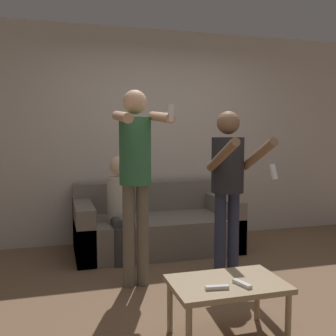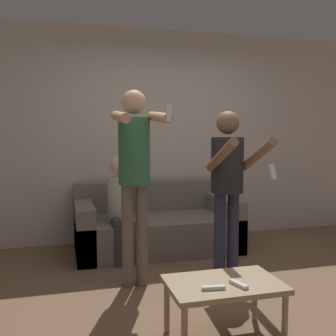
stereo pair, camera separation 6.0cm
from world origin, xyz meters
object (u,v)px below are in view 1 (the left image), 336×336
person_standing_right (229,175)px  remote_near (217,288)px  person_standing_left (136,165)px  coffee_table (227,288)px  remote_far (242,284)px  person_seated (120,204)px  couch (155,227)px

person_standing_right → remote_near: bearing=-117.5°
person_standing_left → coffee_table: bearing=-69.5°
coffee_table → remote_far: bearing=-55.7°
remote_far → person_standing_left: bearing=111.7°
coffee_table → person_seated: bearing=102.1°
couch → person_standing_left: 1.43m
person_standing_right → couch: bearing=112.6°
person_standing_right → coffee_table: person_standing_right is taller
person_standing_right → remote_near: size_ratio=10.37×
coffee_table → remote_near: size_ratio=4.92×
coffee_table → remote_near: remote_near is taller
person_standing_left → coffee_table: 1.36m
person_standing_left → person_seated: 0.96m
person_standing_left → remote_near: 1.39m
couch → person_seated: person_seated is taller
person_standing_left → person_standing_right: (0.89, 0.00, -0.11)m
couch → coffee_table: size_ratio=2.50×
couch → person_seated: bearing=-151.9°
person_standing_right → person_seated: (-0.90, 0.83, -0.37)m
person_standing_right → person_seated: size_ratio=1.40×
coffee_table → person_standing_left: bearing=110.5°
person_seated → coffee_table: 1.96m
person_seated → remote_far: 2.06m
remote_near → remote_far: bearing=3.6°
coffee_table → remote_near: 0.17m
coffee_table → remote_far: size_ratio=4.91×
coffee_table → couch: bearing=88.7°
couch → person_seated: size_ratio=1.66×
person_standing_right → remote_far: bearing=-110.3°
couch → coffee_table: 2.15m
couch → remote_near: couch is taller
remote_near → remote_far: (0.18, 0.01, 0.00)m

